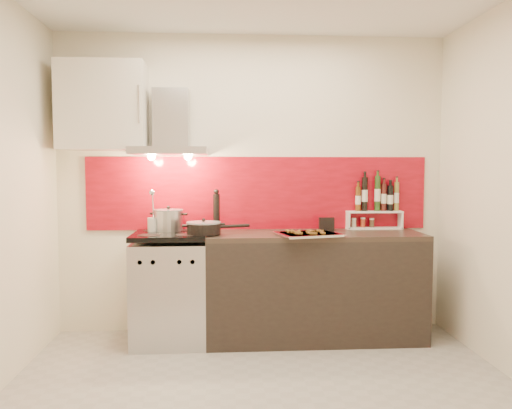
{
  "coord_description": "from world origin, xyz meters",
  "views": [
    {
      "loc": [
        -0.26,
        -3.01,
        1.43
      ],
      "look_at": [
        0.0,
        0.95,
        1.15
      ],
      "focal_mm": 35.0,
      "sensor_mm": 36.0,
      "label": 1
    }
  ],
  "objects": [
    {
      "name": "saute_pan",
      "position": [
        -0.41,
        1.01,
        0.96
      ],
      "size": [
        0.52,
        0.29,
        0.13
      ],
      "color": "black",
      "rests_on": "range_stove"
    },
    {
      "name": "floor",
      "position": [
        0.0,
        0.0,
        0.0
      ],
      "size": [
        3.4,
        3.4,
        0.0
      ],
      "primitive_type": "plane",
      "color": "#9E9991",
      "rests_on": "ground"
    },
    {
      "name": "back_wall",
      "position": [
        0.0,
        1.4,
        1.3
      ],
      "size": [
        3.4,
        0.02,
        2.6
      ],
      "primitive_type": "cube",
      "color": "silver",
      "rests_on": "ground"
    },
    {
      "name": "step_shelf",
      "position": [
        1.09,
        1.34,
        1.1
      ],
      "size": [
        0.5,
        0.14,
        0.47
      ],
      "color": "white",
      "rests_on": "counter"
    },
    {
      "name": "stock_pot",
      "position": [
        -0.73,
        1.24,
        1.0
      ],
      "size": [
        0.25,
        0.25,
        0.21
      ],
      "color": "#B7B7BA",
      "rests_on": "range_stove"
    },
    {
      "name": "pepper_mill",
      "position": [
        -0.32,
        1.22,
        1.08
      ],
      "size": [
        0.06,
        0.06,
        0.36
      ],
      "color": "black",
      "rests_on": "counter"
    },
    {
      "name": "range_hood",
      "position": [
        -0.7,
        1.24,
        1.74
      ],
      "size": [
        0.62,
        0.5,
        0.61
      ],
      "color": "#B7B7BA",
      "rests_on": "back_wall"
    },
    {
      "name": "baking_tray",
      "position": [
        0.41,
        0.91,
        0.92
      ],
      "size": [
        0.56,
        0.48,
        0.03
      ],
      "color": "silver",
      "rests_on": "counter"
    },
    {
      "name": "upper_cabinet",
      "position": [
        -1.25,
        1.22,
        1.95
      ],
      "size": [
        0.7,
        0.35,
        0.72
      ],
      "primitive_type": "cube",
      "color": "beige",
      "rests_on": "back_wall"
    },
    {
      "name": "backsplash",
      "position": [
        0.05,
        1.39,
        1.22
      ],
      "size": [
        3.0,
        0.02,
        0.64
      ],
      "primitive_type": "cube",
      "color": "maroon",
      "rests_on": "back_wall"
    },
    {
      "name": "counter",
      "position": [
        0.5,
        1.1,
        0.45
      ],
      "size": [
        1.8,
        0.6,
        0.9
      ],
      "color": "black",
      "rests_on": "ground"
    },
    {
      "name": "range_stove",
      "position": [
        -0.7,
        1.1,
        0.44
      ],
      "size": [
        0.6,
        0.6,
        0.91
      ],
      "color": "#B7B7BA",
      "rests_on": "ground"
    },
    {
      "name": "utensil_jar",
      "position": [
        -0.85,
        1.17,
        1.01
      ],
      "size": [
        0.08,
        0.11,
        0.37
      ],
      "color": "silver",
      "rests_on": "range_stove"
    },
    {
      "name": "caddy_box",
      "position": [
        0.63,
        1.21,
        0.96
      ],
      "size": [
        0.13,
        0.06,
        0.11
      ],
      "primitive_type": "cube",
      "rotation": [
        0.0,
        0.0,
        -0.07
      ],
      "color": "black",
      "rests_on": "counter"
    }
  ]
}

